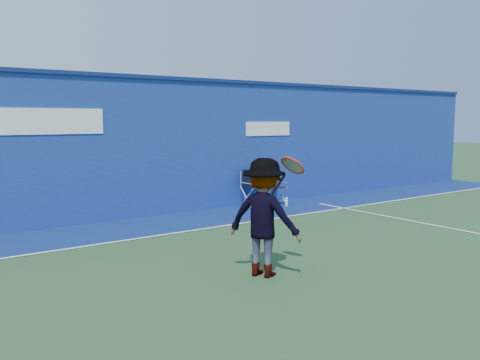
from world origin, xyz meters
TOP-DOWN VIEW (x-y plane):
  - ground at (0.00, 0.00)m, footprint 80.00×80.00m
  - stadium_wall at (-0.00, 5.20)m, footprint 24.00×0.50m
  - out_of_bounds_strip at (0.00, 4.10)m, footprint 24.00×1.80m
  - court_lines at (0.00, 0.60)m, footprint 24.00×12.00m
  - directors_chair_left at (2.89, 4.60)m, footprint 0.54×0.50m
  - directors_chair_right at (3.43, 4.55)m, footprint 0.51×0.46m
  - water_bottle at (3.58, 4.24)m, footprint 0.07×0.07m
  - tennis_player at (-0.32, 0.22)m, footprint 1.07×1.21m

SIDE VIEW (x-z plane):
  - ground at x=0.00m, z-range 0.00..0.00m
  - out_of_bounds_strip at x=0.00m, z-range 0.00..0.01m
  - court_lines at x=0.00m, z-range 0.01..0.01m
  - water_bottle at x=3.58m, z-range 0.00..0.23m
  - directors_chair_right at x=3.43m, z-range -0.16..0.69m
  - directors_chair_left at x=2.89m, z-range -0.07..0.85m
  - tennis_player at x=-0.32m, z-range -0.01..1.64m
  - stadium_wall at x=0.00m, z-range 0.01..3.09m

